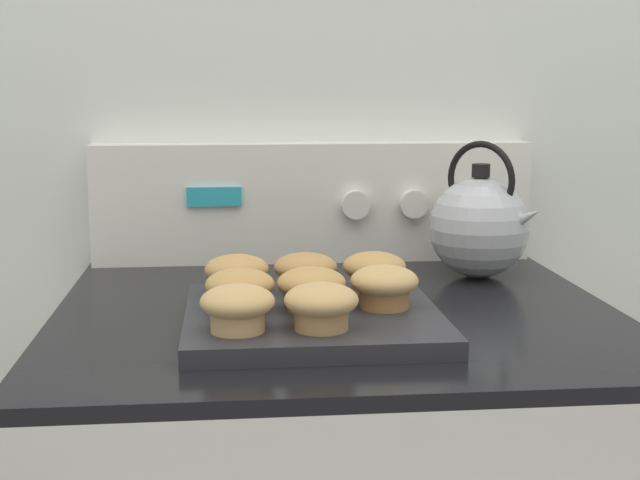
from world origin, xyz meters
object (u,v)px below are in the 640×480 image
at_px(muffin_r2_c2, 374,270).
at_px(tea_kettle, 480,225).
at_px(muffin_r1_c1, 312,287).
at_px(muffin_r0_c1, 321,305).
at_px(muffin_r2_c0, 237,273).
at_px(muffin_r1_c0, 240,289).
at_px(muffin_pan, 312,318).
at_px(muffin_r0_c0, 238,307).
at_px(muffin_r1_c2, 384,285).
at_px(muffin_r2_c1, 305,271).

distance_m(muffin_r2_c2, tea_kettle, 0.26).
xyz_separation_m(muffin_r1_c1, tea_kettle, (0.28, 0.26, 0.03)).
height_order(muffin_r0_c1, tea_kettle, tea_kettle).
xyz_separation_m(muffin_r0_c1, muffin_r2_c0, (-0.09, 0.17, 0.00)).
bearing_deg(muffin_r1_c0, muffin_pan, 1.56).
height_order(muffin_r0_c0, muffin_r1_c2, same).
relative_size(muffin_r1_c1, muffin_r2_c2, 1.00).
relative_size(muffin_r2_c0, muffin_r2_c2, 1.00).
bearing_deg(muffin_r2_c0, muffin_r1_c2, -25.90).
distance_m(muffin_pan, muffin_r2_c2, 0.13).
relative_size(muffin_r0_c1, muffin_r2_c0, 1.00).
xyz_separation_m(muffin_r1_c2, muffin_r2_c2, (0.00, 0.09, 0.00)).
height_order(muffin_r1_c2, tea_kettle, tea_kettle).
bearing_deg(muffin_r0_c1, muffin_r2_c0, 117.75).
bearing_deg(muffin_r0_c1, muffin_r2_c2, 63.26).
xyz_separation_m(muffin_r1_c0, muffin_r2_c0, (-0.00, 0.09, 0.00)).
xyz_separation_m(muffin_r1_c1, muffin_r2_c2, (0.09, 0.09, 0.00)).
bearing_deg(muffin_r1_c0, muffin_r0_c1, -43.91).
relative_size(muffin_r1_c1, tea_kettle, 0.40).
distance_m(muffin_r2_c0, tea_kettle, 0.41).
xyz_separation_m(muffin_r1_c2, tea_kettle, (0.19, 0.26, 0.03)).
height_order(muffin_r2_c0, muffin_r2_c1, same).
bearing_deg(muffin_r1_c1, tea_kettle, 42.68).
xyz_separation_m(muffin_r0_c0, muffin_r1_c2, (0.18, 0.09, 0.00)).
height_order(muffin_r0_c0, muffin_r1_c1, same).
xyz_separation_m(muffin_r0_c0, tea_kettle, (0.37, 0.34, 0.03)).
height_order(muffin_r1_c0, muffin_r1_c2, same).
bearing_deg(tea_kettle, muffin_r1_c1, -137.32).
bearing_deg(muffin_r2_c2, tea_kettle, 41.75).
xyz_separation_m(muffin_pan, muffin_r1_c0, (-0.09, -0.00, 0.04)).
xyz_separation_m(muffin_r0_c0, muffin_r1_c0, (0.00, 0.08, 0.00)).
bearing_deg(muffin_r1_c2, muffin_r2_c0, 154.10).
bearing_deg(muffin_r2_c1, muffin_r1_c1, -90.39).
height_order(muffin_r0_c1, muffin_r1_c2, same).
height_order(muffin_r1_c2, muffin_r2_c1, same).
distance_m(muffin_r0_c1, tea_kettle, 0.44).
xyz_separation_m(muffin_pan, muffin_r2_c1, (-0.00, 0.09, 0.04)).
bearing_deg(muffin_r2_c2, muffin_pan, -136.05).
height_order(muffin_r2_c1, muffin_r2_c2, same).
relative_size(muffin_r0_c0, muffin_r0_c1, 1.00).
height_order(muffin_r1_c1, muffin_r2_c2, same).
relative_size(muffin_r1_c0, muffin_r1_c2, 1.00).
distance_m(muffin_r0_c0, muffin_r1_c1, 0.12).
bearing_deg(tea_kettle, muffin_r2_c2, -138.25).
xyz_separation_m(muffin_r2_c0, tea_kettle, (0.37, 0.17, 0.03)).
distance_m(muffin_r0_c1, muffin_r2_c1, 0.18).
height_order(muffin_pan, muffin_r2_c0, muffin_r2_c0).
bearing_deg(muffin_r2_c0, muffin_r2_c2, 0.15).
distance_m(muffin_r1_c0, tea_kettle, 0.45).
relative_size(muffin_r1_c2, muffin_r2_c1, 1.00).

